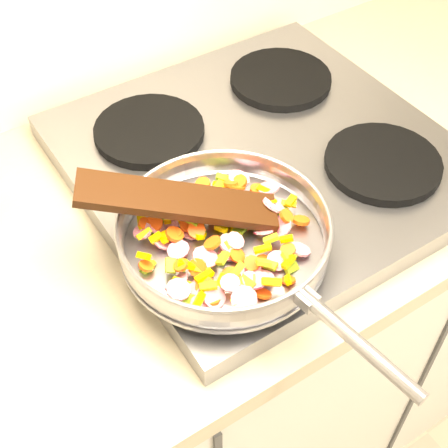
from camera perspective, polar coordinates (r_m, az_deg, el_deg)
cooktop at (r=1.07m, az=3.51°, el=5.97°), size 0.60×0.60×0.04m
grate_fl at (r=0.91m, az=1.48°, el=-0.82°), size 0.19×0.19×0.02m
grate_fr at (r=1.05m, az=14.32°, el=5.43°), size 0.19×0.19×0.02m
grate_bl at (r=1.09m, az=-6.85°, el=8.49°), size 0.19×0.19×0.02m
grate_br at (r=1.21m, az=5.20°, el=13.07°), size 0.19×0.19×0.02m
saute_pan at (r=0.86m, az=0.12°, el=-0.85°), size 0.33×0.50×0.05m
vegetable_heap at (r=0.87m, az=-0.22°, el=-0.97°), size 0.26×0.25×0.05m
wooden_spatula at (r=0.86m, az=-4.17°, el=2.15°), size 0.27×0.19×0.08m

